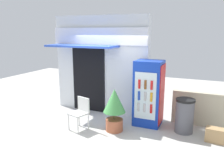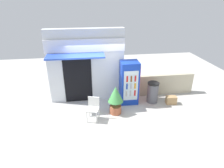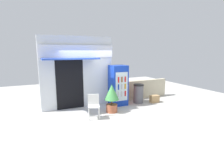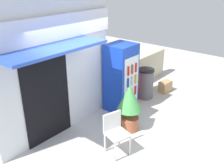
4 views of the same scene
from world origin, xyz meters
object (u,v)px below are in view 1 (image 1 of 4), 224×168
at_px(plastic_chair, 80,111).
at_px(potted_plant_near_shop, 114,107).
at_px(drink_cooler, 149,93).
at_px(cardboard_box, 215,135).
at_px(trash_bin, 185,116).

bearing_deg(plastic_chair, potted_plant_near_shop, 17.56).
height_order(drink_cooler, cardboard_box, drink_cooler).
xyz_separation_m(drink_cooler, trash_bin, (1.02, -0.14, -0.46)).
bearing_deg(drink_cooler, potted_plant_near_shop, -131.67).
bearing_deg(drink_cooler, cardboard_box, -13.27).
height_order(plastic_chair, trash_bin, trash_bin).
bearing_deg(trash_bin, potted_plant_near_shop, -159.27).
bearing_deg(potted_plant_near_shop, plastic_chair, -162.44).
height_order(drink_cooler, potted_plant_near_shop, drink_cooler).
distance_m(potted_plant_near_shop, trash_bin, 1.86).
distance_m(plastic_chair, trash_bin, 2.76).
distance_m(drink_cooler, potted_plant_near_shop, 1.09).
bearing_deg(plastic_chair, trash_bin, 19.67).
bearing_deg(cardboard_box, potted_plant_near_shop, -171.39).
distance_m(drink_cooler, cardboard_box, 1.97).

